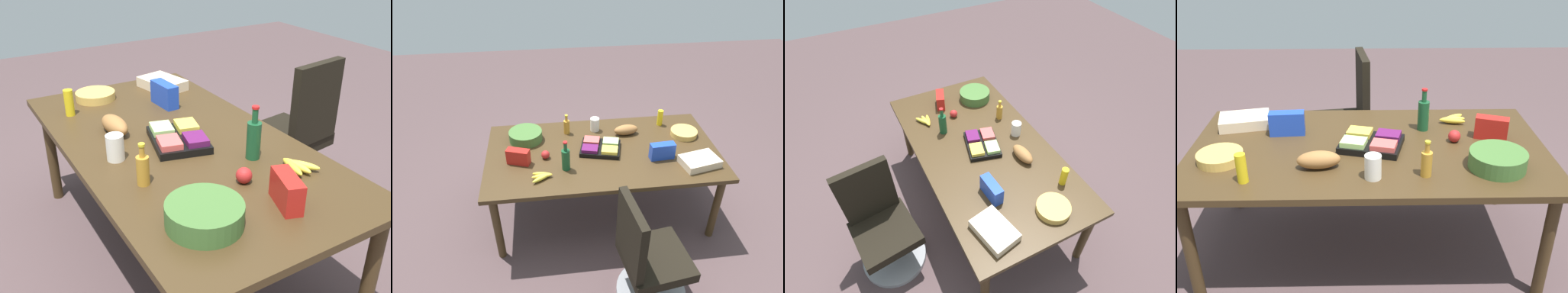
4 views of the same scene
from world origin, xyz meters
TOP-DOWN VIEW (x-y plane):
  - ground_plane at (0.00, 0.00)m, footprint 10.00×10.00m
  - conference_table at (0.00, 0.00)m, footprint 2.14×1.14m
  - office_chair at (-0.19, 1.03)m, footprint 0.56×0.56m
  - chip_bag_blue at (-0.51, 0.18)m, footprint 0.22×0.09m
  - mayo_jar at (0.02, -0.37)m, footprint 0.11×0.11m
  - chip_bowl at (-0.84, -0.17)m, footprint 0.28×0.28m
  - salad_bowl at (0.71, -0.27)m, footprint 0.40×0.40m
  - wine_bottle at (0.36, 0.23)m, footprint 0.08×0.08m
  - fruit_platter at (0.02, -0.01)m, footprint 0.42×0.36m
  - chip_bag_red at (0.77, 0.10)m, footprint 0.22×0.14m
  - mustard_bottle at (-0.66, -0.39)m, footprint 0.07×0.07m
  - apple_red at (0.53, 0.05)m, footprint 0.08×0.08m
  - sheet_cake at (-0.81, 0.32)m, footprint 0.36×0.28m
  - dressing_bottle at (0.31, -0.35)m, footprint 0.07×0.07m
  - bread_loaf at (-0.28, -0.25)m, footprint 0.25×0.13m
  - banana_bunch at (0.57, 0.34)m, footprint 0.18×0.15m

SIDE VIEW (x-z plane):
  - ground_plane at x=0.00m, z-range 0.00..0.00m
  - office_chair at x=-0.19m, z-range -0.12..0.90m
  - conference_table at x=0.00m, z-range 0.31..1.05m
  - banana_bunch at x=0.57m, z-range 0.75..0.79m
  - chip_bowl at x=-0.84m, z-range 0.75..0.80m
  - fruit_platter at x=0.02m, z-range 0.74..0.81m
  - sheet_cake at x=-0.81m, z-range 0.75..0.82m
  - apple_red at x=0.53m, z-range 0.75..0.82m
  - salad_bowl at x=0.71m, z-range 0.75..0.84m
  - bread_loaf at x=-0.28m, z-range 0.75..0.85m
  - mayo_jar at x=0.02m, z-range 0.75..0.88m
  - chip_bag_red at x=0.77m, z-range 0.75..0.89m
  - chip_bag_blue at x=-0.51m, z-range 0.75..0.90m
  - dressing_bottle at x=0.31m, z-range 0.72..0.93m
  - mustard_bottle at x=-0.66m, z-range 0.75..0.91m
  - wine_bottle at x=0.36m, z-range 0.71..0.99m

